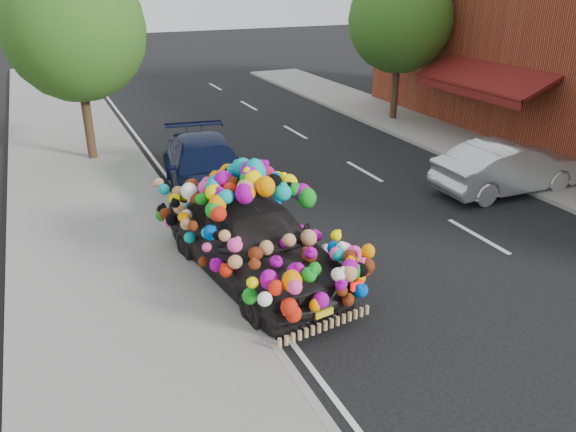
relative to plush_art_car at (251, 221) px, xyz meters
name	(u,v)px	position (x,y,z in m)	size (l,w,h in m)	color
ground	(341,267)	(1.79, -0.44, -1.19)	(100.00, 100.00, 0.00)	black
sidewalk	(129,313)	(-2.51, -0.44, -1.13)	(4.00, 60.00, 0.12)	gray
kerb	(233,289)	(-0.56, -0.44, -1.13)	(0.15, 60.00, 0.13)	gray
footpath_far	(528,169)	(9.99, 2.56, -1.13)	(3.00, 40.00, 0.12)	gray
lane_markings	(478,236)	(5.39, -0.44, -1.19)	(6.00, 50.00, 0.01)	silver
tree_near_sidewalk	(75,30)	(-2.01, 9.06, 2.83)	(4.20, 4.20, 6.13)	#332114
tree_far_b	(400,20)	(9.79, 9.56, 2.70)	(4.00, 4.00, 5.90)	#332114
plush_art_car	(251,221)	(0.00, 0.00, 0.00)	(2.99, 5.33, 2.31)	black
navy_sedan	(206,168)	(0.50, 4.73, -0.46)	(2.06, 5.06, 1.47)	black
silver_hatchback	(509,167)	(8.08, 1.52, -0.49)	(1.48, 4.26, 1.40)	#B3B5BA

